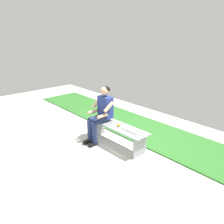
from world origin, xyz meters
TOP-DOWN VIEW (x-y plane):
  - ground_plane at (1.01, 1.00)m, footprint 10.00×7.00m
  - grass_strip at (0.00, -1.07)m, footprint 9.00×1.41m
  - bench_near at (0.00, 0.00)m, footprint 1.58×0.44m
  - person_seated at (0.42, 0.10)m, footprint 0.50×0.69m
  - apple at (-0.08, 0.02)m, footprint 0.08×0.08m
  - book_open at (-0.40, -0.03)m, footprint 0.41×0.16m

SIDE VIEW (x-z plane):
  - ground_plane at x=1.01m, z-range -0.04..0.00m
  - grass_strip at x=0.00m, z-range 0.00..0.03m
  - bench_near at x=0.00m, z-range 0.12..0.60m
  - book_open at x=-0.40m, z-range 0.48..0.50m
  - apple at x=-0.08m, z-range 0.48..0.56m
  - person_seated at x=0.42m, z-range 0.07..1.35m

